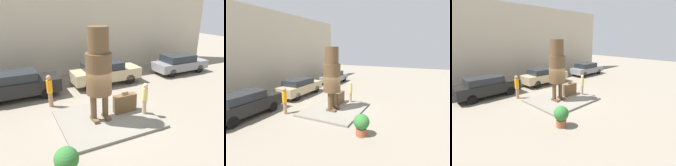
% 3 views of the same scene
% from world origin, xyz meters
% --- Properties ---
extents(ground_plane, '(60.00, 60.00, 0.00)m').
position_xyz_m(ground_plane, '(0.00, 0.00, 0.00)').
color(ground_plane, gray).
extents(pedestal, '(4.53, 3.83, 0.13)m').
position_xyz_m(pedestal, '(0.00, 0.00, 0.06)').
color(pedestal, slate).
rests_on(pedestal, ground_plane).
extents(building_backdrop, '(28.00, 0.60, 7.86)m').
position_xyz_m(building_backdrop, '(0.00, 8.10, 3.93)').
color(building_backdrop, beige).
rests_on(building_backdrop, ground_plane).
extents(statue_figure, '(1.17, 1.17, 4.33)m').
position_xyz_m(statue_figure, '(-0.36, 0.06, 2.66)').
color(statue_figure, brown).
rests_on(statue_figure, pedestal).
extents(giant_suitcase, '(1.19, 0.37, 1.07)m').
position_xyz_m(giant_suitcase, '(1.08, 0.19, 0.59)').
color(giant_suitcase, brown).
rests_on(giant_suitcase, pedestal).
extents(tourist, '(0.27, 0.27, 1.61)m').
position_xyz_m(tourist, '(1.85, -0.43, 1.01)').
color(tourist, tan).
rests_on(tourist, pedestal).
extents(parked_car_black, '(4.75, 1.72, 1.64)m').
position_xyz_m(parked_car_black, '(-3.64, 4.59, 0.88)').
color(parked_car_black, black).
rests_on(parked_car_black, ground_plane).
extents(parked_car_tan, '(4.79, 1.81, 1.58)m').
position_xyz_m(parked_car_tan, '(2.03, 4.69, 0.85)').
color(parked_car_tan, tan).
rests_on(parked_car_tan, ground_plane).
extents(parked_car_grey, '(4.51, 1.78, 1.49)m').
position_xyz_m(parked_car_grey, '(8.53, 4.48, 0.80)').
color(parked_car_grey, gray).
rests_on(parked_car_grey, ground_plane).
extents(planter_pot, '(0.80, 0.80, 1.15)m').
position_xyz_m(planter_pot, '(-2.73, -2.86, 0.64)').
color(planter_pot, brown).
rests_on(planter_pot, ground_plane).
extents(worker_hivis, '(0.31, 0.31, 1.80)m').
position_xyz_m(worker_hivis, '(-2.13, 2.68, 0.99)').
color(worker_hivis, '#A87A56').
rests_on(worker_hivis, ground_plane).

